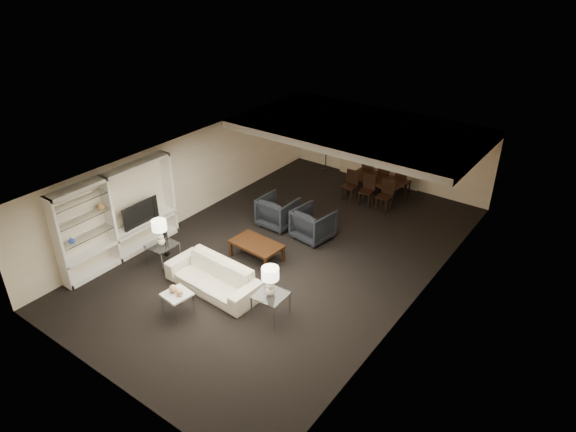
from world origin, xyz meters
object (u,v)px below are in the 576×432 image
(vase_amber, at_px, (101,206))
(chair_nl, at_px, (349,186))
(marble_table, at_px, (178,304))
(floor_speaker, at_px, (165,240))
(pendant_light, at_px, (368,147))
(television, at_px, (138,212))
(armchair_left, at_px, (278,212))
(table_lamp_left, at_px, (160,233))
(sofa, at_px, (213,277))
(side_table_right, at_px, (271,306))
(armchair_right, at_px, (313,224))
(dining_table, at_px, (376,188))
(table_lamp_right, at_px, (270,281))
(chair_fr, at_px, (403,181))
(chair_nm, at_px, (367,191))
(floor_lamp, at_px, (326,147))
(side_table_left, at_px, (163,255))
(chair_fl, at_px, (369,172))
(coffee_table, at_px, (257,251))
(vase_blue, at_px, (71,240))
(chair_nr, at_px, (384,196))
(chair_fm, at_px, (386,176))

(vase_amber, xyz_separation_m, chair_nl, (3.01, 6.68, -1.19))
(marble_table, distance_m, floor_speaker, 2.45)
(pendant_light, height_order, television, pendant_light)
(armchair_left, relative_size, chair_nl, 1.06)
(table_lamp_left, bearing_deg, armchair_left, 71.57)
(armchair_left, bearing_deg, sofa, 101.14)
(side_table_right, bearing_deg, armchair_right, 108.43)
(armchair_right, bearing_deg, dining_table, -85.42)
(pendant_light, distance_m, vase_amber, 7.47)
(table_lamp_right, bearing_deg, vase_amber, -170.70)
(television, height_order, vase_amber, vase_amber)
(armchair_right, distance_m, table_lamp_right, 3.51)
(dining_table, distance_m, chair_fr, 0.90)
(chair_fr, bearing_deg, armchair_left, 67.78)
(table_lamp_right, bearing_deg, television, 176.83)
(chair_nm, bearing_deg, table_lamp_left, -117.14)
(armchair_left, relative_size, floor_lamp, 0.58)
(side_table_left, distance_m, chair_fl, 7.48)
(coffee_table, distance_m, side_table_right, 2.34)
(chair_fr, bearing_deg, television, 63.69)
(side_table_left, distance_m, vase_blue, 2.16)
(chair_fr, distance_m, floor_lamp, 3.08)
(side_table_left, distance_m, marble_table, 2.03)
(vase_blue, bearing_deg, sofa, 30.22)
(floor_lamp, bearing_deg, table_lamp_left, -90.33)
(side_table_left, bearing_deg, table_lamp_left, 0.00)
(pendant_light, relative_size, chair_fr, 0.57)
(table_lamp_right, relative_size, chair_nr, 0.73)
(armchair_left, distance_m, side_table_right, 4.02)
(sofa, distance_m, armchair_right, 3.36)
(chair_fm, xyz_separation_m, floor_lamp, (-2.45, 0.25, 0.38))
(armchair_left, height_order, side_table_left, armchair_left)
(side_table_left, relative_size, chair_fl, 0.71)
(sofa, xyz_separation_m, chair_nm, (0.79, 5.94, 0.11))
(vase_amber, bearing_deg, side_table_left, 33.40)
(armchair_left, distance_m, floor_speaker, 3.26)
(table_lamp_left, distance_m, vase_amber, 1.52)
(marble_table, distance_m, chair_nr, 7.18)
(marble_table, bearing_deg, television, 154.22)
(chair_nr, height_order, floor_lamp, floor_lamp)
(side_table_left, distance_m, chair_fr, 7.87)
(vase_amber, bearing_deg, floor_lamp, 81.93)
(armchair_left, height_order, chair_nr, chair_nr)
(coffee_table, height_order, chair_fr, chair_fr)
(vase_amber, xyz_separation_m, chair_nm, (3.61, 6.68, -1.19))
(chair_nr, xyz_separation_m, chair_fl, (-1.20, 1.30, 0.00))
(table_lamp_right, relative_size, chair_fl, 0.73)
(sofa, bearing_deg, pendant_light, 84.94)
(marble_table, relative_size, chair_nr, 0.59)
(floor_speaker, relative_size, chair_fm, 1.03)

